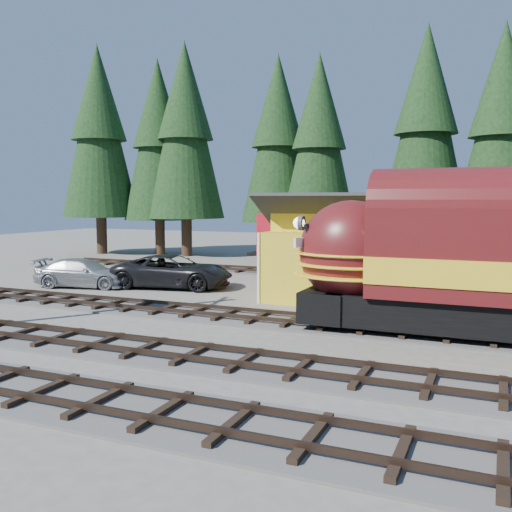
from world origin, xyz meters
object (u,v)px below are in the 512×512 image
at_px(caboose, 332,239).
at_px(pickup_truck_b, 84,273).
at_px(depot, 398,241).
at_px(pickup_truck_a, 173,271).

bearing_deg(caboose, pickup_truck_b, -140.24).
xyz_separation_m(depot, pickup_truck_b, (-17.13, -2.28, -2.16)).
xyz_separation_m(pickup_truck_a, pickup_truck_b, (-4.78, -1.84, -0.13)).
height_order(pickup_truck_a, pickup_truck_b, pickup_truck_a).
distance_m(depot, pickup_truck_a, 12.53).
bearing_deg(pickup_truck_a, pickup_truck_b, 99.99).
bearing_deg(pickup_truck_b, pickup_truck_a, -82.50).
relative_size(caboose, pickup_truck_a, 1.39).
height_order(depot, caboose, depot).
relative_size(depot, caboose, 1.38).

